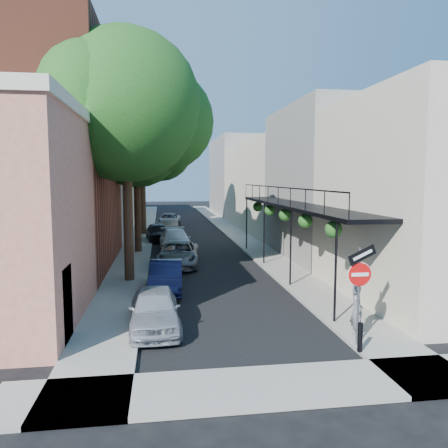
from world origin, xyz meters
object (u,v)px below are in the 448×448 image
object	(u,v)px
parked_car_f	(170,227)
sign_post	(360,278)
oak_near	(136,110)
parked_car_g	(169,220)
pedestrian	(357,311)
parked_car_a	(155,309)
parked_car_d	(175,240)
parked_car_b	(166,277)
bollard	(360,337)
oak_far	(147,137)
parked_car_c	(178,254)
oak_mid	(142,143)
parked_car_e	(158,232)

from	to	relation	value
parked_car_f	sign_post	bearing A→B (deg)	-80.74
oak_near	parked_car_g	size ratio (longest dim) A/B	2.50
pedestrian	oak_near	bearing A→B (deg)	45.53
parked_car_a	parked_car_d	size ratio (longest dim) A/B	0.81
sign_post	parked_car_b	size ratio (longest dim) A/B	0.77
bollard	parked_car_f	distance (m)	27.29
bollard	parked_car_d	bearing A→B (deg)	103.75
sign_post	oak_far	size ratio (longest dim) A/B	0.25
sign_post	parked_car_d	bearing A→B (deg)	104.59
parked_car_c	parked_car_f	bearing A→B (deg)	96.14
sign_post	oak_far	world-z (taller)	oak_far
parked_car_c	oak_mid	bearing A→B (deg)	118.10
parked_car_g	parked_car_d	bearing A→B (deg)	-82.06
parked_car_c	parked_car_e	size ratio (longest dim) A/B	1.19
sign_post	parked_car_g	bearing A→B (deg)	98.27
bollard	oak_near	size ratio (longest dim) A/B	0.07
sign_post	bollard	bearing A→B (deg)	-108.56
oak_far	parked_car_e	world-z (taller)	oak_far
bollard	parked_car_a	distance (m)	6.27
parked_car_d	oak_near	bearing A→B (deg)	-106.43
parked_car_f	parked_car_a	bearing A→B (deg)	-93.22
bollard	parked_car_b	bearing A→B (deg)	124.11
parked_car_b	parked_car_f	xyz separation A→B (m)	(0.57, 19.31, -0.02)
oak_mid	parked_car_e	xyz separation A→B (m)	(0.82, 4.97, -6.37)
oak_far	parked_car_a	world-z (taller)	oak_far
oak_near	parked_car_f	world-z (taller)	oak_near
sign_post	bollard	world-z (taller)	sign_post
sign_post	parked_car_c	xyz separation A→B (m)	(-4.56, 12.42, -1.37)
oak_mid	parked_car_b	distance (m)	12.07
parked_car_a	parked_car_f	distance (m)	24.01
parked_car_c	parked_car_f	distance (m)	14.01
parked_car_f	parked_car_e	bearing A→B (deg)	-104.65
sign_post	parked_car_e	size ratio (longest dim) A/B	0.74
oak_near	oak_far	world-z (taller)	oak_far
oak_near	parked_car_c	xyz separation A→B (m)	(1.97, 3.14, -7.22)
oak_mid	parked_car_a	xyz separation A→B (m)	(0.87, -14.82, -6.39)
oak_near	parked_car_c	size ratio (longest dim) A/B	2.40
parked_car_d	parked_car_g	xyz separation A→B (m)	(-0.17, 15.00, -0.06)
parked_car_a	parked_car_e	world-z (taller)	parked_car_e
parked_car_b	pedestrian	xyz separation A→B (m)	(5.54, -6.50, 0.26)
oak_near	parked_car_f	bearing A→B (deg)	84.02
sign_post	parked_car_b	distance (m)	8.98
parked_car_g	parked_car_b	bearing A→B (deg)	-83.99
oak_mid	pedestrian	distance (m)	19.01
parked_car_d	parked_car_f	xyz separation A→B (m)	(-0.17, 8.92, -0.08)
bollard	parked_car_d	distance (m)	18.52
parked_car_b	parked_car_e	distance (m)	15.12
parked_car_d	parked_car_g	bearing A→B (deg)	87.67
parked_car_a	parked_car_c	size ratio (longest dim) A/B	0.82
parked_car_e	pedestrian	world-z (taller)	pedestrian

